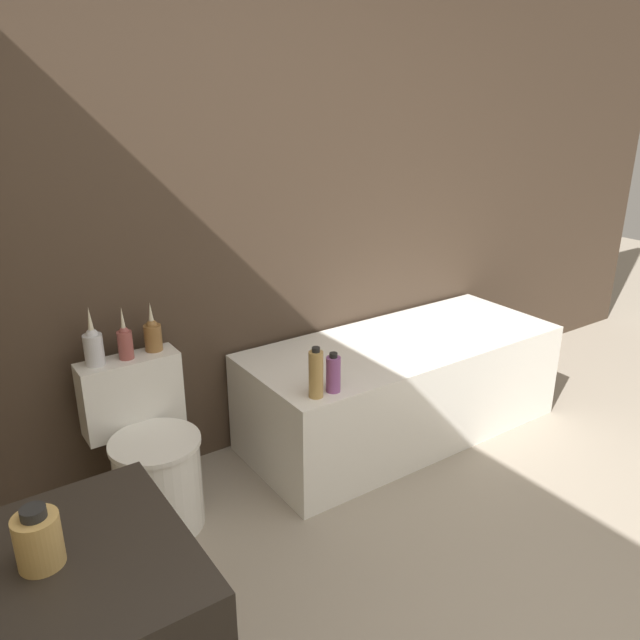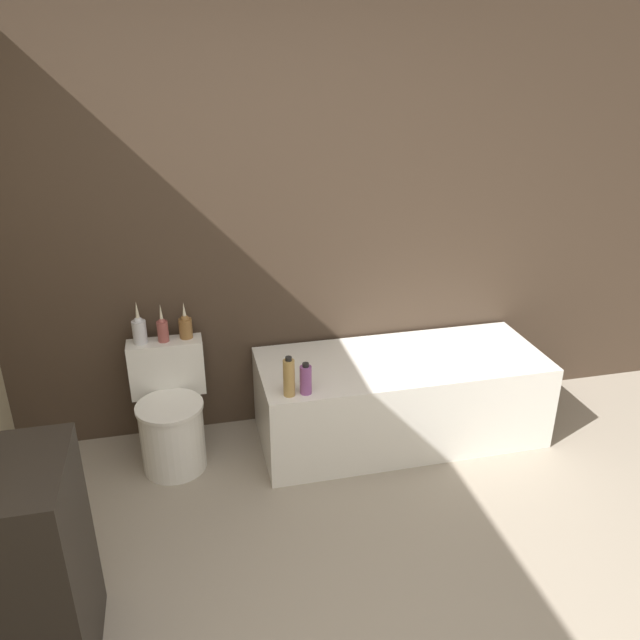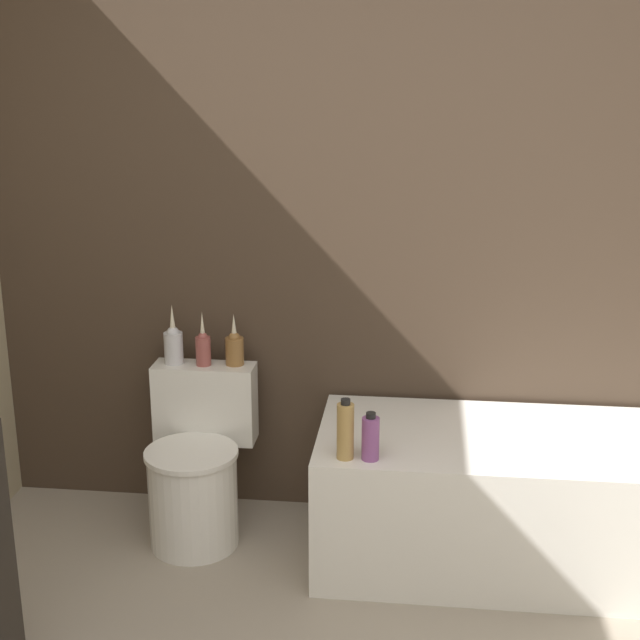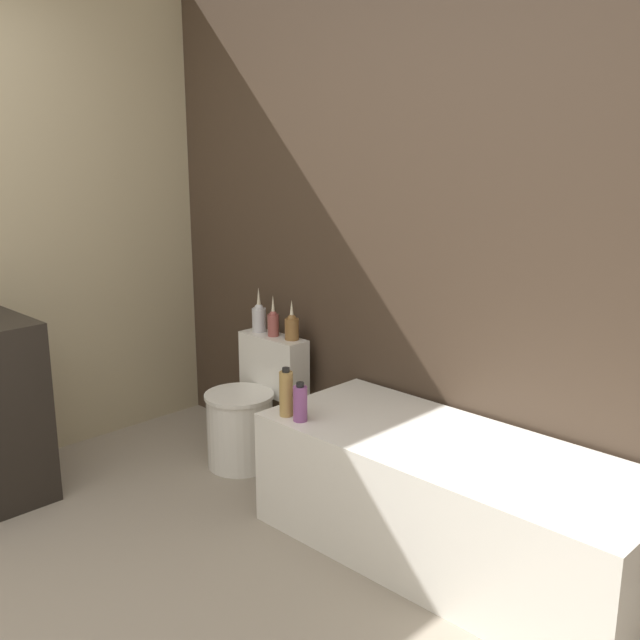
% 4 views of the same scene
% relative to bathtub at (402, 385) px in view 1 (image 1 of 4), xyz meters
% --- Properties ---
extents(wall_back_tiled, '(6.40, 0.06, 2.60)m').
position_rel_bathtub_xyz_m(wall_back_tiled, '(-0.69, 0.39, 1.04)').
color(wall_back_tiled, '#423326').
rests_on(wall_back_tiled, ground_plane).
extents(bathtub, '(1.67, 0.69, 0.52)m').
position_rel_bathtub_xyz_m(bathtub, '(0.00, 0.00, 0.00)').
color(bathtub, white).
rests_on(bathtub, ground).
extents(toilet, '(0.42, 0.50, 0.67)m').
position_rel_bathtub_xyz_m(toilet, '(-1.34, 0.05, 0.03)').
color(toilet, white).
rests_on(toilet, ground).
extents(soap_bottle_glass, '(0.08, 0.08, 0.12)m').
position_rel_bathtub_xyz_m(soap_bottle_glass, '(-1.91, -1.12, 0.68)').
color(soap_bottle_glass, tan).
rests_on(soap_bottle_glass, vanity_counter).
extents(vase_gold, '(0.08, 0.08, 0.25)m').
position_rel_bathtub_xyz_m(vase_gold, '(-1.46, 0.24, 0.49)').
color(vase_gold, silver).
rests_on(vase_gold, toilet).
extents(vase_silver, '(0.06, 0.06, 0.23)m').
position_rel_bathtub_xyz_m(vase_silver, '(-1.34, 0.23, 0.48)').
color(vase_silver, '#994C47').
rests_on(vase_silver, toilet).
extents(vase_bronze, '(0.07, 0.07, 0.22)m').
position_rel_bathtub_xyz_m(vase_bronze, '(-1.21, 0.25, 0.48)').
color(vase_bronze, olive).
rests_on(vase_bronze, toilet).
extents(shampoo_bottle_tall, '(0.06, 0.06, 0.22)m').
position_rel_bathtub_xyz_m(shampoo_bottle_tall, '(-0.72, -0.26, 0.36)').
color(shampoo_bottle_tall, tan).
rests_on(shampoo_bottle_tall, bathtub).
extents(shampoo_bottle_short, '(0.06, 0.06, 0.18)m').
position_rel_bathtub_xyz_m(shampoo_bottle_short, '(-0.63, -0.26, 0.34)').
color(shampoo_bottle_short, '#8C4C8C').
rests_on(shampoo_bottle_short, bathtub).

